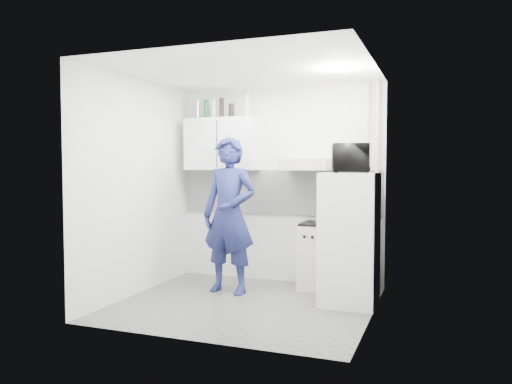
% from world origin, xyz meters
% --- Properties ---
extents(floor, '(2.80, 2.80, 0.00)m').
position_xyz_m(floor, '(0.00, 0.00, 0.00)').
color(floor, '#5E5F58').
rests_on(floor, ground).
extents(ceiling, '(2.80, 2.80, 0.00)m').
position_xyz_m(ceiling, '(0.00, 0.00, 2.60)').
color(ceiling, white).
rests_on(ceiling, wall_back).
extents(wall_back, '(2.80, 0.00, 2.80)m').
position_xyz_m(wall_back, '(0.00, 1.25, 1.30)').
color(wall_back, white).
rests_on(wall_back, floor).
extents(wall_left, '(0.00, 2.60, 2.60)m').
position_xyz_m(wall_left, '(-1.40, 0.00, 1.30)').
color(wall_left, white).
rests_on(wall_left, floor).
extents(wall_right, '(0.00, 2.60, 2.60)m').
position_xyz_m(wall_right, '(1.40, 0.00, 1.30)').
color(wall_right, white).
rests_on(wall_right, floor).
extents(person, '(0.73, 0.51, 1.91)m').
position_xyz_m(person, '(-0.37, 0.44, 0.95)').
color(person, navy).
rests_on(person, floor).
extents(stove, '(0.51, 0.51, 0.81)m').
position_xyz_m(stove, '(0.65, 1.00, 0.41)').
color(stove, beige).
rests_on(stove, floor).
extents(fridge, '(0.61, 0.61, 1.48)m').
position_xyz_m(fridge, '(1.10, 0.42, 0.74)').
color(fridge, white).
rests_on(fridge, floor).
extents(stove_top, '(0.49, 0.49, 0.03)m').
position_xyz_m(stove_top, '(0.65, 1.00, 0.83)').
color(stove_top, black).
rests_on(stove_top, stove).
extents(saucepan, '(0.15, 0.15, 0.09)m').
position_xyz_m(saucepan, '(0.65, 0.99, 0.88)').
color(saucepan, silver).
rests_on(saucepan, stove_top).
extents(microwave, '(0.65, 0.52, 0.32)m').
position_xyz_m(microwave, '(1.10, 0.42, 1.64)').
color(microwave, black).
rests_on(microwave, fridge).
extents(bottle_a, '(0.06, 0.06, 0.26)m').
position_xyz_m(bottle_a, '(-1.12, 1.07, 2.33)').
color(bottle_a, silver).
rests_on(bottle_a, upper_cabinet).
extents(bottle_b, '(0.07, 0.07, 0.26)m').
position_xyz_m(bottle_b, '(-0.99, 1.07, 2.33)').
color(bottle_b, '#144C1E').
rests_on(bottle_b, upper_cabinet).
extents(bottle_c, '(0.06, 0.06, 0.25)m').
position_xyz_m(bottle_c, '(-0.88, 1.07, 2.32)').
color(bottle_c, '#B2B7BC').
rests_on(bottle_c, upper_cabinet).
extents(bottle_d, '(0.06, 0.06, 0.28)m').
position_xyz_m(bottle_d, '(-0.76, 1.07, 2.34)').
color(bottle_d, black).
rests_on(bottle_d, upper_cabinet).
extents(canister_a, '(0.08, 0.08, 0.19)m').
position_xyz_m(canister_a, '(-0.61, 1.07, 2.29)').
color(canister_a, black).
rests_on(canister_a, upper_cabinet).
extents(bottle_e, '(0.08, 0.08, 0.31)m').
position_xyz_m(bottle_e, '(-0.38, 1.07, 2.36)').
color(bottle_e, '#B2B7BC').
rests_on(bottle_e, upper_cabinet).
extents(upper_cabinet, '(1.00, 0.35, 0.70)m').
position_xyz_m(upper_cabinet, '(-0.75, 1.07, 1.85)').
color(upper_cabinet, white).
rests_on(upper_cabinet, wall_back).
extents(range_hood, '(0.60, 0.50, 0.14)m').
position_xyz_m(range_hood, '(0.45, 1.00, 1.57)').
color(range_hood, beige).
rests_on(range_hood, wall_back).
extents(backsplash, '(2.74, 0.03, 0.60)m').
position_xyz_m(backsplash, '(0.00, 1.24, 1.20)').
color(backsplash, white).
rests_on(backsplash, wall_back).
extents(pipe_a, '(0.05, 0.05, 2.60)m').
position_xyz_m(pipe_a, '(1.30, 1.17, 1.30)').
color(pipe_a, beige).
rests_on(pipe_a, floor).
extents(pipe_b, '(0.04, 0.04, 2.60)m').
position_xyz_m(pipe_b, '(1.18, 1.17, 1.30)').
color(pipe_b, beige).
rests_on(pipe_b, floor).
extents(ceiling_spot_fixture, '(0.10, 0.10, 0.02)m').
position_xyz_m(ceiling_spot_fixture, '(1.00, 0.20, 2.57)').
color(ceiling_spot_fixture, white).
rests_on(ceiling_spot_fixture, ceiling).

